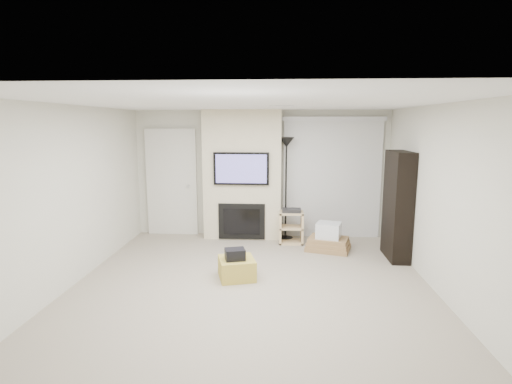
# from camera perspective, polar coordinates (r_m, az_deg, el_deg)

# --- Properties ---
(floor) EXTENTS (5.00, 5.50, 0.00)m
(floor) POSITION_cam_1_polar(r_m,az_deg,el_deg) (5.62, -0.80, -13.77)
(floor) COLOR #9E9380
(floor) RESTS_ON ground
(ceiling) EXTENTS (5.00, 5.50, 0.00)m
(ceiling) POSITION_cam_1_polar(r_m,az_deg,el_deg) (5.16, -0.86, 12.60)
(ceiling) COLOR white
(ceiling) RESTS_ON wall_back
(wall_back) EXTENTS (5.00, 0.00, 2.50)m
(wall_back) POSITION_cam_1_polar(r_m,az_deg,el_deg) (7.96, 0.71, 2.61)
(wall_back) COLOR beige
(wall_back) RESTS_ON ground
(wall_front) EXTENTS (5.00, 0.00, 2.50)m
(wall_front) POSITION_cam_1_polar(r_m,az_deg,el_deg) (2.62, -5.61, -12.70)
(wall_front) COLOR beige
(wall_front) RESTS_ON ground
(wall_left) EXTENTS (0.00, 5.50, 2.50)m
(wall_left) POSITION_cam_1_polar(r_m,az_deg,el_deg) (5.98, -25.45, -0.76)
(wall_left) COLOR beige
(wall_left) RESTS_ON ground
(wall_right) EXTENTS (0.00, 5.50, 2.50)m
(wall_right) POSITION_cam_1_polar(r_m,az_deg,el_deg) (5.64, 25.42, -1.35)
(wall_right) COLOR beige
(wall_right) RESTS_ON ground
(hvac_vent) EXTENTS (0.35, 0.18, 0.01)m
(hvac_vent) POSITION_cam_1_polar(r_m,az_deg,el_deg) (5.94, 3.69, 12.19)
(hvac_vent) COLOR silver
(hvac_vent) RESTS_ON ceiling
(ottoman) EXTENTS (0.61, 0.61, 0.30)m
(ottoman) POSITION_cam_1_polar(r_m,az_deg,el_deg) (5.95, -2.77, -10.84)
(ottoman) COLOR gold
(ottoman) RESTS_ON floor
(black_bag) EXTENTS (0.33, 0.29, 0.16)m
(black_bag) POSITION_cam_1_polar(r_m,az_deg,el_deg) (5.83, -3.02, -8.88)
(black_bag) COLOR black
(black_bag) RESTS_ON ottoman
(fireplace_wall) EXTENTS (1.50, 0.47, 2.50)m
(fireplace_wall) POSITION_cam_1_polar(r_m,az_deg,el_deg) (7.78, -1.95, 2.34)
(fireplace_wall) COLOR beige
(fireplace_wall) RESTS_ON floor
(entry_door) EXTENTS (1.02, 0.11, 2.14)m
(entry_door) POSITION_cam_1_polar(r_m,az_deg,el_deg) (8.24, -11.91, 1.28)
(entry_door) COLOR silver
(entry_door) RESTS_ON floor
(vertical_blinds) EXTENTS (1.98, 0.10, 2.37)m
(vertical_blinds) POSITION_cam_1_polar(r_m,az_deg,el_deg) (7.96, 10.82, 2.61)
(vertical_blinds) COLOR silver
(vertical_blinds) RESTS_ON floor
(floor_lamp) EXTENTS (0.29, 0.29, 1.99)m
(floor_lamp) POSITION_cam_1_polar(r_m,az_deg,el_deg) (7.63, 4.35, 4.65)
(floor_lamp) COLOR black
(floor_lamp) RESTS_ON floor
(av_stand) EXTENTS (0.45, 0.38, 0.66)m
(av_stand) POSITION_cam_1_polar(r_m,az_deg,el_deg) (7.60, 5.06, -4.72)
(av_stand) COLOR beige
(av_stand) RESTS_ON floor
(box_stack) EXTENTS (0.87, 0.75, 0.50)m
(box_stack) POSITION_cam_1_polar(r_m,az_deg,el_deg) (7.30, 10.29, -6.72)
(box_stack) COLOR #967248
(box_stack) RESTS_ON floor
(bookshelf) EXTENTS (0.30, 0.80, 1.80)m
(bookshelf) POSITION_cam_1_polar(r_m,az_deg,el_deg) (7.02, 19.59, -1.83)
(bookshelf) COLOR black
(bookshelf) RESTS_ON floor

